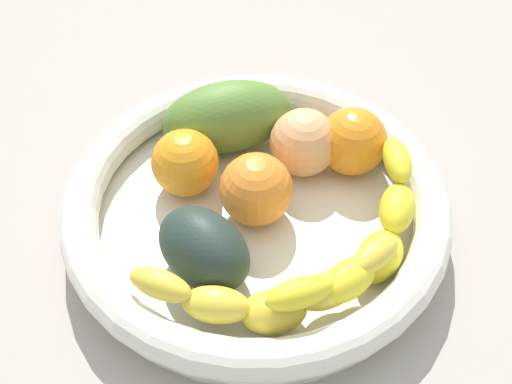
{
  "coord_description": "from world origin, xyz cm",
  "views": [
    {
      "loc": [
        -18.19,
        34.41,
        50.91
      ],
      "look_at": [
        0.0,
        0.0,
        7.92
      ],
      "focal_mm": 45.26,
      "sensor_mm": 36.0,
      "label": 1
    }
  ],
  "objects_px": {
    "orange_mid_right": "(353,141)",
    "fruit_bowl": "(256,208)",
    "mango_green": "(227,117)",
    "orange_mid_left": "(185,163)",
    "avocado_dark": "(204,249)",
    "peach_blush": "(304,142)",
    "banana_draped_left": "(370,241)",
    "banana_draped_right": "(272,294)",
    "orange_front": "(251,190)"
  },
  "relations": [
    {
      "from": "peach_blush",
      "to": "avocado_dark",
      "type": "bearing_deg",
      "value": 82.6
    },
    {
      "from": "fruit_bowl",
      "to": "orange_mid_right",
      "type": "xyz_separation_m",
      "value": [
        -0.05,
        -0.1,
        0.02
      ]
    },
    {
      "from": "banana_draped_left",
      "to": "mango_green",
      "type": "xyz_separation_m",
      "value": [
        0.18,
        -0.08,
        0.0
      ]
    },
    {
      "from": "orange_mid_left",
      "to": "peach_blush",
      "type": "height_order",
      "value": "peach_blush"
    },
    {
      "from": "orange_front",
      "to": "orange_mid_left",
      "type": "height_order",
      "value": "orange_front"
    },
    {
      "from": "banana_draped_left",
      "to": "orange_front",
      "type": "relative_size",
      "value": 3.42
    },
    {
      "from": "orange_mid_right",
      "to": "peach_blush",
      "type": "bearing_deg",
      "value": 29.67
    },
    {
      "from": "fruit_bowl",
      "to": "orange_front",
      "type": "distance_m",
      "value": 0.03
    },
    {
      "from": "banana_draped_right",
      "to": "orange_front",
      "type": "relative_size",
      "value": 2.77
    },
    {
      "from": "fruit_bowl",
      "to": "peach_blush",
      "type": "distance_m",
      "value": 0.08
    },
    {
      "from": "orange_mid_left",
      "to": "orange_mid_right",
      "type": "xyz_separation_m",
      "value": [
        -0.13,
        -0.1,
        0.0
      ]
    },
    {
      "from": "orange_mid_left",
      "to": "orange_mid_right",
      "type": "distance_m",
      "value": 0.16
    },
    {
      "from": "fruit_bowl",
      "to": "banana_draped_left",
      "type": "relative_size",
      "value": 1.55
    },
    {
      "from": "orange_mid_left",
      "to": "avocado_dark",
      "type": "height_order",
      "value": "same"
    },
    {
      "from": "orange_front",
      "to": "peach_blush",
      "type": "height_order",
      "value": "same"
    },
    {
      "from": "avocado_dark",
      "to": "peach_blush",
      "type": "height_order",
      "value": "peach_blush"
    },
    {
      "from": "banana_draped_left",
      "to": "orange_mid_left",
      "type": "relative_size",
      "value": 3.58
    },
    {
      "from": "banana_draped_left",
      "to": "avocado_dark",
      "type": "height_order",
      "value": "avocado_dark"
    },
    {
      "from": "fruit_bowl",
      "to": "banana_draped_right",
      "type": "distance_m",
      "value": 0.11
    },
    {
      "from": "banana_draped_left",
      "to": "banana_draped_right",
      "type": "relative_size",
      "value": 1.23
    },
    {
      "from": "orange_mid_left",
      "to": "orange_mid_right",
      "type": "bearing_deg",
      "value": -142.3
    },
    {
      "from": "banana_draped_left",
      "to": "orange_mid_right",
      "type": "relative_size",
      "value": 3.44
    },
    {
      "from": "avocado_dark",
      "to": "peach_blush",
      "type": "distance_m",
      "value": 0.15
    },
    {
      "from": "banana_draped_right",
      "to": "orange_mid_left",
      "type": "xyz_separation_m",
      "value": [
        0.14,
        -0.09,
        0.0
      ]
    },
    {
      "from": "banana_draped_left",
      "to": "peach_blush",
      "type": "bearing_deg",
      "value": -39.52
    },
    {
      "from": "orange_front",
      "to": "peach_blush",
      "type": "xyz_separation_m",
      "value": [
        -0.02,
        -0.08,
        -0.0
      ]
    },
    {
      "from": "fruit_bowl",
      "to": "orange_front",
      "type": "bearing_deg",
      "value": 35.96
    },
    {
      "from": "banana_draped_left",
      "to": "orange_front",
      "type": "bearing_deg",
      "value": -1.82
    },
    {
      "from": "banana_draped_left",
      "to": "peach_blush",
      "type": "xyz_separation_m",
      "value": [
        0.1,
        -0.08,
        0.0
      ]
    },
    {
      "from": "fruit_bowl",
      "to": "avocado_dark",
      "type": "distance_m",
      "value": 0.08
    },
    {
      "from": "banana_draped_left",
      "to": "banana_draped_right",
      "type": "height_order",
      "value": "banana_draped_left"
    },
    {
      "from": "orange_mid_right",
      "to": "mango_green",
      "type": "height_order",
      "value": "mango_green"
    },
    {
      "from": "orange_mid_right",
      "to": "avocado_dark",
      "type": "xyz_separation_m",
      "value": [
        0.06,
        0.18,
        -0.0
      ]
    },
    {
      "from": "orange_front",
      "to": "orange_mid_right",
      "type": "height_order",
      "value": "same"
    },
    {
      "from": "orange_front",
      "to": "mango_green",
      "type": "bearing_deg",
      "value": -47.94
    },
    {
      "from": "mango_green",
      "to": "orange_mid_right",
      "type": "bearing_deg",
      "value": -167.32
    },
    {
      "from": "banana_draped_left",
      "to": "orange_mid_left",
      "type": "bearing_deg",
      "value": -2.03
    },
    {
      "from": "orange_mid_left",
      "to": "avocado_dark",
      "type": "relative_size",
      "value": 0.71
    },
    {
      "from": "fruit_bowl",
      "to": "peach_blush",
      "type": "relative_size",
      "value": 5.35
    },
    {
      "from": "orange_mid_right",
      "to": "banana_draped_left",
      "type": "bearing_deg",
      "value": 118.93
    },
    {
      "from": "orange_mid_left",
      "to": "peach_blush",
      "type": "xyz_separation_m",
      "value": [
        -0.09,
        -0.08,
        0.0
      ]
    },
    {
      "from": "orange_mid_right",
      "to": "avocado_dark",
      "type": "height_order",
      "value": "orange_mid_right"
    },
    {
      "from": "fruit_bowl",
      "to": "orange_mid_left",
      "type": "distance_m",
      "value": 0.08
    },
    {
      "from": "orange_mid_right",
      "to": "fruit_bowl",
      "type": "bearing_deg",
      "value": 61.94
    },
    {
      "from": "banana_draped_right",
      "to": "fruit_bowl",
      "type": "bearing_deg",
      "value": -55.58
    },
    {
      "from": "fruit_bowl",
      "to": "orange_mid_left",
      "type": "bearing_deg",
      "value": -0.33
    },
    {
      "from": "orange_mid_right",
      "to": "mango_green",
      "type": "distance_m",
      "value": 0.13
    },
    {
      "from": "banana_draped_right",
      "to": "mango_green",
      "type": "relative_size",
      "value": 1.41
    },
    {
      "from": "peach_blush",
      "to": "mango_green",
      "type": "bearing_deg",
      "value": 3.0
    },
    {
      "from": "avocado_dark",
      "to": "banana_draped_left",
      "type": "bearing_deg",
      "value": -149.15
    }
  ]
}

